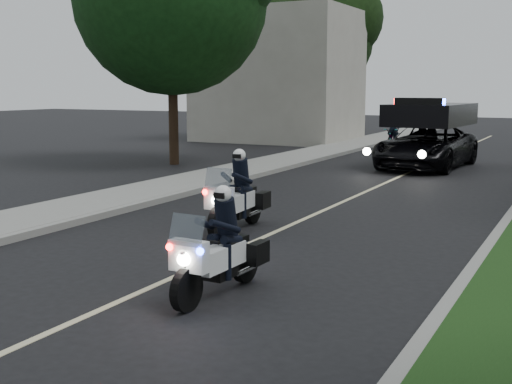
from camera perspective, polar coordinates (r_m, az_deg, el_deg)
ground at (r=9.25m, az=-12.30°, el=-9.51°), size 120.00×120.00×0.00m
curb_left at (r=19.55m, az=-2.81°, el=0.74°), size 0.20×60.00×0.15m
sidewalk_left at (r=20.12m, az=-5.51°, el=0.96°), size 2.00×60.00×0.16m
building_far at (r=36.26m, az=1.93°, el=10.04°), size 8.00×6.00×7.00m
lane_marking at (r=17.87m, az=8.62°, el=-0.38°), size 0.12×50.00×0.01m
police_moto_left at (r=13.53m, az=-1.69°, el=-3.35°), size 0.81×2.02×1.68m
police_moto_right at (r=9.43m, az=-3.23°, el=-8.94°), size 0.71×1.87×1.57m
police_suv at (r=24.77m, az=14.53°, el=2.06°), size 2.95×5.77×2.73m
bicycle at (r=31.79m, az=11.77°, el=3.66°), size 0.76×1.91×0.98m
cyclist at (r=31.79m, az=11.77°, el=3.66°), size 0.61×0.43×1.61m
tree_left_near at (r=25.26m, az=-7.11°, el=2.41°), size 8.17×8.17×12.05m
tree_left_far at (r=39.46m, az=5.15°, el=4.85°), size 7.99×7.99×11.04m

